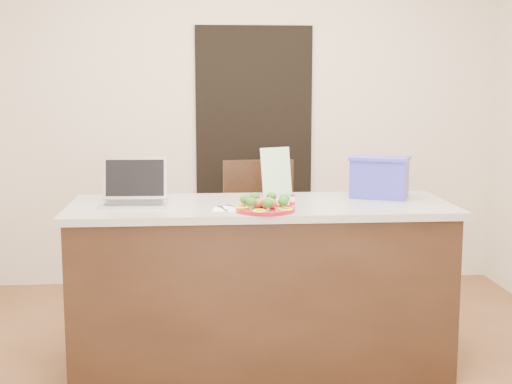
{
  "coord_description": "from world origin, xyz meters",
  "views": [
    {
      "loc": [
        -0.33,
        -3.53,
        1.56
      ],
      "look_at": [
        -0.03,
        0.2,
        0.99
      ],
      "focal_mm": 50.0,
      "sensor_mm": 36.0,
      "label": 1
    }
  ],
  "objects": [
    {
      "name": "ground",
      "position": [
        0.0,
        0.0,
        0.0
      ],
      "size": [
        4.0,
        4.0,
        0.0
      ],
      "primitive_type": "plane",
      "color": "brown",
      "rests_on": "ground"
    },
    {
      "name": "room_shell",
      "position": [
        0.0,
        0.0,
        1.62
      ],
      "size": [
        4.0,
        4.0,
        4.0
      ],
      "color": "white",
      "rests_on": "ground"
    },
    {
      "name": "doorway",
      "position": [
        0.1,
        1.98,
        1.0
      ],
      "size": [
        0.9,
        0.02,
        2.0
      ],
      "primitive_type": "cube",
      "color": "black",
      "rests_on": "ground"
    },
    {
      "name": "island",
      "position": [
        0.0,
        0.25,
        0.46
      ],
      "size": [
        2.06,
        0.76,
        0.92
      ],
      "color": "black",
      "rests_on": "ground"
    },
    {
      "name": "plate",
      "position": [
        0.0,
        0.01,
        0.93
      ],
      "size": [
        0.3,
        0.3,
        0.02
      ],
      "rotation": [
        0.0,
        0.0,
        -0.07
      ],
      "color": "maroon",
      "rests_on": "island"
    },
    {
      "name": "meatballs",
      "position": [
        0.01,
        0.01,
        0.96
      ],
      "size": [
        0.12,
        0.12,
        0.04
      ],
      "color": "brown",
      "rests_on": "plate"
    },
    {
      "name": "broccoli",
      "position": [
        0.0,
        0.01,
        0.98
      ],
      "size": [
        0.26,
        0.25,
        0.04
      ],
      "color": "#1D4713",
      "rests_on": "plate"
    },
    {
      "name": "pepper_rings",
      "position": [
        0.0,
        0.01,
        0.94
      ],
      "size": [
        0.29,
        0.3,
        0.01
      ],
      "color": "yellow",
      "rests_on": "plate"
    },
    {
      "name": "napkin",
      "position": [
        -0.19,
        0.07,
        0.92
      ],
      "size": [
        0.16,
        0.16,
        0.01
      ],
      "primitive_type": "cube",
      "rotation": [
        0.0,
        0.0,
        -0.16
      ],
      "color": "white",
      "rests_on": "island"
    },
    {
      "name": "fork",
      "position": [
        -0.21,
        0.08,
        0.93
      ],
      "size": [
        0.05,
        0.17,
        0.0
      ],
      "rotation": [
        0.0,
        0.0,
        0.25
      ],
      "color": "#BDBCC1",
      "rests_on": "napkin"
    },
    {
      "name": "knife",
      "position": [
        -0.16,
        0.05,
        0.93
      ],
      "size": [
        0.07,
        0.18,
        0.01
      ],
      "rotation": [
        0.0,
        0.0,
        0.59
      ],
      "color": "white",
      "rests_on": "napkin"
    },
    {
      "name": "yogurt_bottle",
      "position": [
        0.16,
        0.11,
        0.95
      ],
      "size": [
        0.03,
        0.03,
        0.07
      ],
      "rotation": [
        0.0,
        0.0,
        0.2
      ],
      "color": "silver",
      "rests_on": "island"
    },
    {
      "name": "laptop",
      "position": [
        -0.68,
        0.3,
        0.99
      ],
      "size": [
        0.36,
        0.29,
        0.25
      ],
      "rotation": [
        0.0,
        0.0,
        -0.04
      ],
      "color": "#B7B6BB",
      "rests_on": "island"
    },
    {
      "name": "leaflet",
      "position": [
        0.12,
        0.54,
        1.06
      ],
      "size": [
        0.19,
        0.12,
        0.27
      ],
      "primitive_type": "cube",
      "rotation": [
        -0.14,
        0.0,
        0.43
      ],
      "color": "white",
      "rests_on": "island"
    },
    {
      "name": "blue_box",
      "position": [
        0.69,
        0.4,
        1.04
      ],
      "size": [
        0.39,
        0.35,
        0.23
      ],
      "rotation": [
        0.0,
        0.0,
        -0.41
      ],
      "color": "#3030AD",
      "rests_on": "island"
    },
    {
      "name": "chair",
      "position": [
        0.06,
        1.03,
        0.6
      ],
      "size": [
        0.49,
        0.49,
        1.06
      ],
      "rotation": [
        0.0,
        0.0,
        0.06
      ],
      "color": "black",
      "rests_on": "ground"
    }
  ]
}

